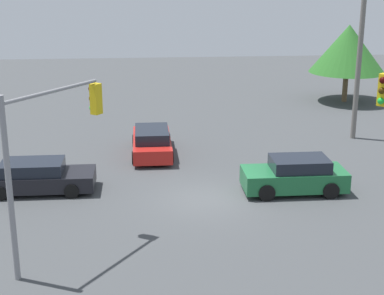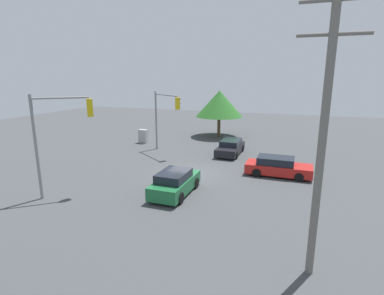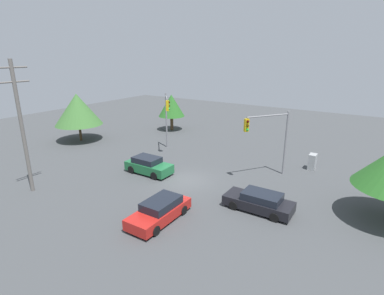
% 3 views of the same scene
% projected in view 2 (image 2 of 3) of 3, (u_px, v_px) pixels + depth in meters
% --- Properties ---
extents(ground_plane, '(80.00, 80.00, 0.00)m').
position_uv_depth(ground_plane, '(189.00, 175.00, 22.43)').
color(ground_plane, '#424447').
extents(sedan_red, '(4.73, 2.01, 1.40)m').
position_uv_depth(sedan_red, '(278.00, 167.00, 22.12)').
color(sedan_red, red).
rests_on(sedan_red, ground_plane).
extents(sedan_green, '(1.99, 4.32, 1.51)m').
position_uv_depth(sedan_green, '(175.00, 183.00, 18.63)').
color(sedan_green, '#1E6638').
rests_on(sedan_green, ground_plane).
extents(sedan_dark, '(2.01, 4.70, 1.35)m').
position_uv_depth(sedan_dark, '(230.00, 147.00, 28.24)').
color(sedan_dark, black).
rests_on(sedan_dark, ground_plane).
extents(traffic_signal_main, '(3.63, 2.68, 5.74)m').
position_uv_depth(traffic_signal_main, '(165.00, 111.00, 28.04)').
color(traffic_signal_main, gray).
rests_on(traffic_signal_main, ground_plane).
extents(traffic_signal_cross, '(2.70, 2.35, 6.23)m').
position_uv_depth(traffic_signal_cross, '(58.00, 128.00, 17.53)').
color(traffic_signal_cross, gray).
rests_on(traffic_signal_cross, ground_plane).
extents(utility_pole_tall, '(2.20, 0.28, 10.08)m').
position_uv_depth(utility_pole_tall, '(323.00, 133.00, 10.05)').
color(utility_pole_tall, slate).
rests_on(utility_pole_tall, ground_plane).
extents(electrical_cabinet, '(0.93, 0.63, 1.48)m').
position_uv_depth(electrical_cabinet, '(143.00, 136.00, 32.85)').
color(electrical_cabinet, '#9EA0A3').
rests_on(electrical_cabinet, ground_plane).
extents(tree_left, '(5.60, 5.60, 5.53)m').
position_uv_depth(tree_left, '(219.00, 104.00, 35.68)').
color(tree_left, brown).
rests_on(tree_left, ground_plane).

